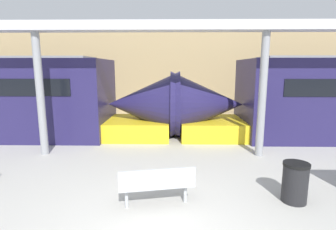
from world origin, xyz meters
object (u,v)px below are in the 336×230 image
bench_near (157,183)px  trash_bin (295,182)px  support_column_near (262,96)px  support_column_far (40,95)px

bench_near → trash_bin: 2.86m
trash_bin → support_column_near: bearing=85.6°
bench_near → trash_bin: trash_bin is taller
bench_near → support_column_far: 5.22m
support_column_far → support_column_near: bearing=0.0°
bench_near → support_column_near: 4.68m
trash_bin → support_column_near: 3.33m
trash_bin → support_column_far: bearing=156.1°
trash_bin → support_column_near: (0.23, 2.96, 1.50)m
bench_near → support_column_near: size_ratio=0.41×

